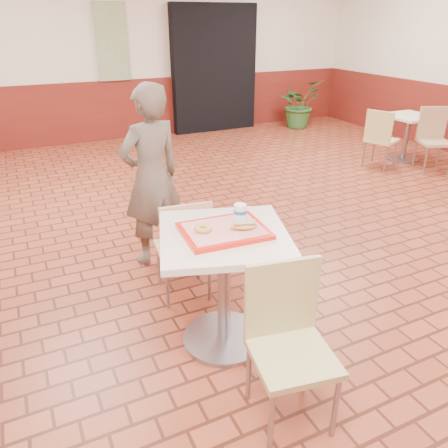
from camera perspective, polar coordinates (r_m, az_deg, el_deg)
name	(u,v)px	position (r m, az deg, el deg)	size (l,w,h in m)	color
room_shell	(334,84)	(3.62, 14.15, 17.30)	(8.01, 10.01, 3.01)	brown
wainscot_band	(321,204)	(3.87, 12.60, 2.54)	(8.00, 10.00, 1.00)	maroon
corridor_doorway	(214,70)	(8.45, -1.29, 19.51)	(1.60, 0.22, 2.20)	black
promo_poster	(112,42)	(7.91, -14.45, 22.02)	(0.50, 0.03, 1.20)	gray
main_table	(224,271)	(2.73, 0.00, -6.11)	(0.76, 0.76, 0.80)	beige
chair_main_front	(288,336)	(2.33, 8.35, -14.28)	(0.47, 0.47, 0.87)	tan
chair_main_back	(184,245)	(3.21, -5.22, -2.73)	(0.42, 0.42, 0.81)	#DBAB83
customer	(151,177)	(3.68, -9.45, 6.02)	(0.56, 0.37, 1.53)	#62584C
serving_tray	(224,231)	(2.59, 0.00, -0.90)	(0.50, 0.39, 0.03)	red
ring_donut	(203,228)	(2.55, -2.76, -0.55)	(0.10, 0.10, 0.03)	gold
long_john_donut	(244,226)	(2.57, 2.63, -0.21)	(0.16, 0.11, 0.05)	gold
paper_cup	(240,212)	(2.68, 2.13, 1.59)	(0.08, 0.08, 0.10)	white
second_table	(407,130)	(7.15, 22.85, 11.24)	(0.64, 0.64, 0.67)	beige
chair_second_left	(380,136)	(6.59, 19.73, 10.74)	(0.50, 0.50, 0.82)	#D9CD82
chair_second_front	(434,136)	(6.80, 25.70, 10.33)	(0.52, 0.52, 0.86)	tan
potted_plant	(299,104)	(8.88, 9.78, 15.20)	(0.80, 0.70, 0.89)	#2B5C24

